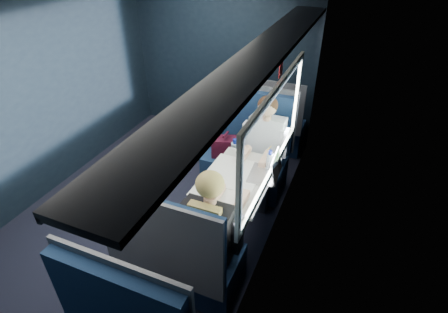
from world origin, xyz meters
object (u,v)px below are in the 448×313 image
at_px(man, 263,146).
at_px(bottle_small, 270,161).
at_px(laptop, 269,171).
at_px(seat_bay_near, 246,156).
at_px(seat_row_front, 268,124).
at_px(seat_bay_far, 180,258).
at_px(table, 236,183).
at_px(cup, 277,157).
at_px(woman, 214,227).

relative_size(man, bottle_small, 5.65).
bearing_deg(man, laptop, -68.02).
bearing_deg(seat_bay_near, laptop, -56.39).
bearing_deg(seat_row_front, man, -77.17).
height_order(seat_bay_far, bottle_small, seat_bay_far).
xyz_separation_m(table, seat_bay_near, (-0.19, 0.87, -0.24)).
bearing_deg(seat_row_front, bottle_small, -73.95).
relative_size(laptop, cup, 4.45).
height_order(woman, bottle_small, woman).
distance_m(man, laptop, 0.62).
xyz_separation_m(seat_row_front, man, (0.25, -1.10, 0.31)).
distance_m(man, cup, 0.35).
relative_size(seat_bay_near, seat_row_front, 1.09).
bearing_deg(table, bottle_small, 42.42).
bearing_deg(cup, woman, -101.33).
bearing_deg(bottle_small, woman, -101.73).
distance_m(table, man, 0.70).
height_order(seat_bay_near, seat_row_front, seat_bay_near).
relative_size(seat_bay_near, man, 0.95).
distance_m(table, cup, 0.54).
bearing_deg(laptop, seat_bay_near, 123.61).
bearing_deg(laptop, seat_row_front, 106.05).
bearing_deg(woman, laptop, 74.73).
height_order(man, woman, same).
height_order(man, bottle_small, man).
xyz_separation_m(woman, laptop, (0.23, 0.84, 0.08)).
xyz_separation_m(seat_bay_far, bottle_small, (0.45, 1.12, 0.43)).
xyz_separation_m(seat_row_front, laptop, (0.48, -1.66, 0.40)).
xyz_separation_m(table, laptop, (0.30, 0.13, 0.15)).
bearing_deg(man, seat_row_front, 102.83).
height_order(woman, cup, woman).
relative_size(man, laptop, 3.57).
xyz_separation_m(seat_bay_far, seat_row_front, (0.00, 2.67, -0.00)).
height_order(seat_row_front, cup, seat_row_front).
bearing_deg(table, cup, 55.93).
relative_size(seat_bay_far, laptop, 3.41).
height_order(seat_row_front, laptop, seat_row_front).
distance_m(table, seat_bay_far, 0.93).
bearing_deg(seat_bay_far, seat_bay_near, 90.35).
xyz_separation_m(table, seat_row_front, (-0.18, 1.80, -0.25)).
relative_size(seat_row_front, cup, 13.95).
distance_m(seat_bay_near, bottle_small, 0.88).
bearing_deg(laptop, seat_bay_far, -115.45).
bearing_deg(bottle_small, seat_bay_far, -111.82).
bearing_deg(cup, seat_row_front, 109.49).
height_order(seat_bay_far, seat_row_front, seat_bay_far).
bearing_deg(seat_row_front, cup, -70.51).
bearing_deg(man, seat_bay_near, 147.00).
xyz_separation_m(table, bottle_small, (0.26, 0.24, 0.18)).
distance_m(man, woman, 1.41).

